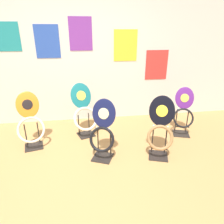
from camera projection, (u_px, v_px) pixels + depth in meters
ground_plane at (84, 184)px, 2.46m from camera, size 14.00×14.00×0.00m
wall_back at (79, 56)px, 3.83m from camera, size 8.00×0.07×2.60m
toilet_seat_display_orange_sun at (30, 122)px, 3.14m from camera, size 0.46×0.47×0.88m
toilet_seat_display_jazz_black at (160, 131)px, 2.89m from camera, size 0.45×0.43×0.90m
toilet_seat_display_navy_moon at (103, 131)px, 2.85m from camera, size 0.44×0.40×0.88m
toilet_seat_display_teal_sax at (84, 114)px, 3.51m from camera, size 0.51×0.51×0.92m
toilet_seat_display_purple_note at (183, 112)px, 3.54m from camera, size 0.42×0.41×0.84m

